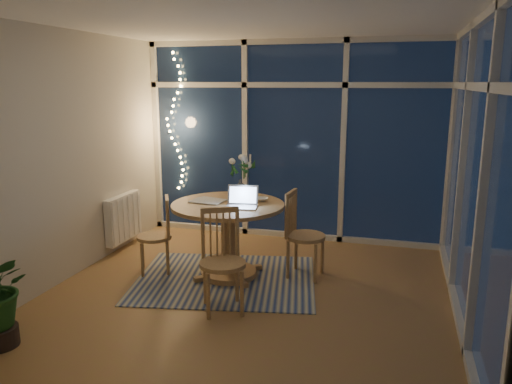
{
  "coord_description": "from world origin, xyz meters",
  "views": [
    {
      "loc": [
        1.33,
        -4.44,
        2.06
      ],
      "look_at": [
        -0.02,
        0.25,
        0.98
      ],
      "focal_mm": 35.0,
      "sensor_mm": 36.0,
      "label": 1
    }
  ],
  "objects_px": {
    "dining_table": "(228,240)",
    "laptop": "(241,197)",
    "chair_right": "(306,234)",
    "chair_front": "(223,261)",
    "chair_left": "(154,235)",
    "flower_vase": "(240,188)"
  },
  "relations": [
    {
      "from": "chair_front",
      "to": "laptop",
      "type": "height_order",
      "value": "laptop"
    },
    {
      "from": "chair_front",
      "to": "flower_vase",
      "type": "relative_size",
      "value": 4.55
    },
    {
      "from": "flower_vase",
      "to": "chair_front",
      "type": "bearing_deg",
      "value": -80.36
    },
    {
      "from": "dining_table",
      "to": "chair_front",
      "type": "relative_size",
      "value": 1.25
    },
    {
      "from": "chair_right",
      "to": "flower_vase",
      "type": "distance_m",
      "value": 0.89
    },
    {
      "from": "chair_right",
      "to": "chair_front",
      "type": "height_order",
      "value": "chair_front"
    },
    {
      "from": "chair_left",
      "to": "laptop",
      "type": "height_order",
      "value": "laptop"
    },
    {
      "from": "chair_right",
      "to": "laptop",
      "type": "xyz_separation_m",
      "value": [
        -0.61,
        -0.36,
        0.45
      ]
    },
    {
      "from": "chair_front",
      "to": "flower_vase",
      "type": "distance_m",
      "value": 1.23
    },
    {
      "from": "chair_left",
      "to": "flower_vase",
      "type": "bearing_deg",
      "value": 90.03
    },
    {
      "from": "chair_front",
      "to": "laptop",
      "type": "relative_size",
      "value": 3.02
    },
    {
      "from": "laptop",
      "to": "flower_vase",
      "type": "xyz_separation_m",
      "value": [
        -0.16,
        0.47,
        -0.01
      ]
    },
    {
      "from": "dining_table",
      "to": "laptop",
      "type": "relative_size",
      "value": 3.77
    },
    {
      "from": "chair_front",
      "to": "laptop",
      "type": "distance_m",
      "value": 0.81
    },
    {
      "from": "dining_table",
      "to": "flower_vase",
      "type": "distance_m",
      "value": 0.61
    },
    {
      "from": "chair_right",
      "to": "chair_front",
      "type": "xyz_separation_m",
      "value": [
        -0.57,
        -1.03,
        0.0
      ]
    },
    {
      "from": "chair_left",
      "to": "flower_vase",
      "type": "relative_size",
      "value": 4.09
    },
    {
      "from": "dining_table",
      "to": "chair_right",
      "type": "bearing_deg",
      "value": 16.12
    },
    {
      "from": "chair_right",
      "to": "laptop",
      "type": "relative_size",
      "value": 3.0
    },
    {
      "from": "flower_vase",
      "to": "chair_right",
      "type": "bearing_deg",
      "value": -7.97
    },
    {
      "from": "chair_right",
      "to": "laptop",
      "type": "height_order",
      "value": "laptop"
    },
    {
      "from": "flower_vase",
      "to": "laptop",
      "type": "bearing_deg",
      "value": -71.22
    }
  ]
}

